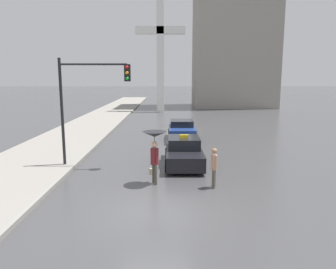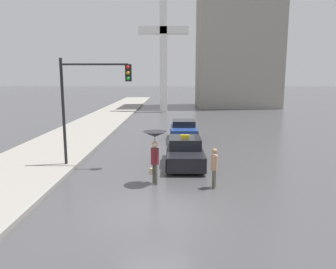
# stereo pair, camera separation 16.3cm
# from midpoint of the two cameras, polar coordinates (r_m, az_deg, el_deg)

# --- Properties ---
(ground_plane) EXTENTS (300.00, 300.00, 0.00)m
(ground_plane) POSITION_cam_midpoint_polar(r_m,az_deg,el_deg) (11.21, -2.02, -13.33)
(ground_plane) COLOR #424244
(taxi) EXTENTS (1.91, 4.26, 1.56)m
(taxi) POSITION_cam_midpoint_polar(r_m,az_deg,el_deg) (16.74, 3.23, -3.12)
(taxi) COLOR black
(taxi) RESTS_ON ground_plane
(sedan_red) EXTENTS (1.91, 4.03, 1.39)m
(sedan_red) POSITION_cam_midpoint_polar(r_m,az_deg,el_deg) (23.38, 2.95, 0.67)
(sedan_red) COLOR navy
(sedan_red) RESTS_ON ground_plane
(pedestrian_with_umbrella) EXTENTS (1.00, 1.00, 2.24)m
(pedestrian_with_umbrella) POSITION_cam_midpoint_polar(r_m,az_deg,el_deg) (13.48, -1.99, -1.51)
(pedestrian_with_umbrella) COLOR #4C473D
(pedestrian_with_umbrella) RESTS_ON ground_plane
(pedestrian_man) EXTENTS (0.33, 0.42, 1.64)m
(pedestrian_man) POSITION_cam_midpoint_polar(r_m,az_deg,el_deg) (13.29, 8.42, -5.34)
(pedestrian_man) COLOR #4C473D
(pedestrian_man) RESTS_ON ground_plane
(traffic_light) EXTENTS (3.41, 0.38, 5.33)m
(traffic_light) POSITION_cam_midpoint_polar(r_m,az_deg,el_deg) (16.22, -13.01, 7.17)
(traffic_light) COLOR black
(traffic_light) RESTS_ON ground_plane
(monument_cross) EXTENTS (6.18, 0.90, 14.05)m
(monument_cross) POSITION_cam_midpoint_polar(r_m,az_deg,el_deg) (42.15, -0.68, 14.80)
(monument_cross) COLOR white
(monument_cross) RESTS_ON ground_plane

